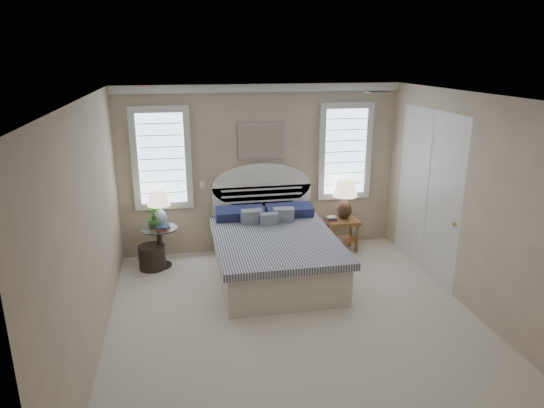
{
  "coord_description": "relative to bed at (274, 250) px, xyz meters",
  "views": [
    {
      "loc": [
        -1.29,
        -5.01,
        3.14
      ],
      "look_at": [
        -0.11,
        1.0,
        1.23
      ],
      "focal_mm": 32.0,
      "sensor_mm": 36.0,
      "label": 1
    }
  ],
  "objects": [
    {
      "name": "wall_left",
      "position": [
        -2.25,
        -1.46,
        0.96
      ],
      "size": [
        0.02,
        5.0,
        2.7
      ],
      "primitive_type": "cube",
      "color": "tan",
      "rests_on": "floor"
    },
    {
      "name": "hvac_vent",
      "position": [
        1.2,
        -0.66,
        2.29
      ],
      "size": [
        0.3,
        0.2,
        0.02
      ],
      "primitive_type": "cube",
      "color": "#B2B2B2",
      "rests_on": "ceiling"
    },
    {
      "name": "floor",
      "position": [
        0.0,
        -1.46,
        -0.39
      ],
      "size": [
        4.5,
        5.0,
        0.01
      ],
      "primitive_type": "cube",
      "color": "#B5A99A",
      "rests_on": "ground"
    },
    {
      "name": "wall_back",
      "position": [
        0.0,
        1.04,
        0.96
      ],
      "size": [
        4.5,
        0.02,
        2.7
      ],
      "primitive_type": "cube",
      "color": "tan",
      "rests_on": "floor"
    },
    {
      "name": "books_left",
      "position": [
        -1.59,
        0.5,
        0.27
      ],
      "size": [
        0.23,
        0.2,
        0.05
      ],
      "rotation": [
        0.0,
        0.0,
        -0.35
      ],
      "color": "maroon",
      "rests_on": "side_table_left"
    },
    {
      "name": "lamp_right",
      "position": [
        1.34,
        0.77,
        0.55
      ],
      "size": [
        0.52,
        0.52,
        0.67
      ],
      "rotation": [
        0.0,
        0.0,
        -0.32
      ],
      "color": "black",
      "rests_on": "nightstand_right"
    },
    {
      "name": "closet_door",
      "position": [
        2.23,
        -0.26,
        0.81
      ],
      "size": [
        0.02,
        1.8,
        2.4
      ],
      "primitive_type": "cube",
      "color": "silver",
      "rests_on": "floor"
    },
    {
      "name": "window_left",
      "position": [
        -1.55,
        1.02,
        1.21
      ],
      "size": [
        0.9,
        0.06,
        1.6
      ],
      "primitive_type": "cube",
      "color": "#C9E2FF",
      "rests_on": "wall_back"
    },
    {
      "name": "switch_plate",
      "position": [
        -0.95,
        1.03,
        0.76
      ],
      "size": [
        0.08,
        0.01,
        0.12
      ],
      "primitive_type": "cube",
      "color": "silver",
      "rests_on": "wall_back"
    },
    {
      "name": "books_right",
      "position": [
        1.1,
        0.68,
        0.18
      ],
      "size": [
        0.17,
        0.13,
        0.07
      ],
      "rotation": [
        0.0,
        0.0,
        0.03
      ],
      "color": "maroon",
      "rests_on": "nightstand_right"
    },
    {
      "name": "potted_plant",
      "position": [
        -1.71,
        0.6,
        0.42
      ],
      "size": [
        0.24,
        0.24,
        0.35
      ],
      "primitive_type": "imported",
      "rotation": [
        0.0,
        0.0,
        -0.27
      ],
      "color": "#2A6A2F",
      "rests_on": "side_table_left"
    },
    {
      "name": "floor_pot",
      "position": [
        -1.78,
        0.54,
        -0.2
      ],
      "size": [
        0.51,
        0.51,
        0.37
      ],
      "primitive_type": "cylinder",
      "rotation": [
        0.0,
        0.0,
        0.32
      ],
      "color": "black",
      "rests_on": "floor"
    },
    {
      "name": "nightstand_right",
      "position": [
        1.3,
        0.69,
        0.0
      ],
      "size": [
        0.5,
        0.4,
        0.53
      ],
      "color": "#956130",
      "rests_on": "floor"
    },
    {
      "name": "wall_right",
      "position": [
        2.25,
        -1.46,
        0.96
      ],
      "size": [
        0.02,
        5.0,
        2.7
      ],
      "primitive_type": "cube",
      "color": "tan",
      "rests_on": "floor"
    },
    {
      "name": "bed",
      "position": [
        0.0,
        0.0,
        0.0
      ],
      "size": [
        1.72,
        2.28,
        1.47
      ],
      "color": "beige",
      "rests_on": "floor"
    },
    {
      "name": "side_table_left",
      "position": [
        -1.65,
        0.59,
        0.0
      ],
      "size": [
        0.56,
        0.56,
        0.63
      ],
      "color": "black",
      "rests_on": "floor"
    },
    {
      "name": "crown_molding",
      "position": [
        0.0,
        1.0,
        2.25
      ],
      "size": [
        4.5,
        0.08,
        0.12
      ],
      "primitive_type": "cube",
      "color": "silver",
      "rests_on": "wall_back"
    },
    {
      "name": "ceiling",
      "position": [
        0.0,
        -1.46,
        2.31
      ],
      "size": [
        4.5,
        5.0,
        0.01
      ],
      "primitive_type": "cube",
      "color": "silver",
      "rests_on": "wall_back"
    },
    {
      "name": "painting",
      "position": [
        0.0,
        1.0,
        1.43
      ],
      "size": [
        0.74,
        0.04,
        0.58
      ],
      "primitive_type": "cube",
      "color": "silver",
      "rests_on": "wall_back"
    },
    {
      "name": "lamp_left",
      "position": [
        -1.63,
        0.69,
        0.59
      ],
      "size": [
        0.43,
        0.43,
        0.56
      ],
      "rotation": [
        0.0,
        0.0,
        -0.3
      ],
      "color": "silver",
      "rests_on": "side_table_left"
    },
    {
      "name": "window_right",
      "position": [
        1.4,
        1.02,
        1.21
      ],
      "size": [
        0.9,
        0.06,
        1.6
      ],
      "primitive_type": "cube",
      "color": "#C9E2FF",
      "rests_on": "wall_back"
    }
  ]
}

